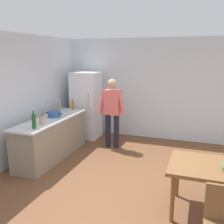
% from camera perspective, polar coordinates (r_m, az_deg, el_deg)
% --- Properties ---
extents(ground_plane, '(14.00, 14.00, 0.00)m').
position_cam_1_polar(ground_plane, '(4.64, 3.68, -16.62)').
color(ground_plane, brown).
extents(wall_back, '(6.40, 0.12, 2.70)m').
position_cam_1_polar(wall_back, '(7.04, 10.55, 4.96)').
color(wall_back, silver).
rests_on(wall_back, ground_plane).
extents(wall_left, '(0.12, 5.60, 2.70)m').
position_cam_1_polar(wall_left, '(5.58, -22.11, 2.27)').
color(wall_left, silver).
rests_on(wall_left, ground_plane).
extents(kitchen_counter, '(0.64, 2.20, 0.90)m').
position_cam_1_polar(kitchen_counter, '(5.90, -13.12, -5.59)').
color(kitchen_counter, gray).
rests_on(kitchen_counter, ground_plane).
extents(refrigerator, '(0.70, 0.67, 1.80)m').
position_cam_1_polar(refrigerator, '(7.10, -5.71, 1.49)').
color(refrigerator, white).
rests_on(refrigerator, ground_plane).
extents(person, '(0.70, 0.22, 1.70)m').
position_cam_1_polar(person, '(6.23, 0.04, 0.72)').
color(person, '#1E1E2D').
rests_on(person, ground_plane).
extents(dining_table, '(1.40, 0.90, 0.75)m').
position_cam_1_polar(dining_table, '(3.95, 22.94, -12.17)').
color(dining_table, brown).
rests_on(dining_table, ground_plane).
extents(cooking_pot, '(0.40, 0.28, 0.12)m').
position_cam_1_polar(cooking_pot, '(5.89, -12.68, -0.48)').
color(cooking_pot, '#285193').
rests_on(cooking_pot, kitchen_counter).
extents(utensil_jar, '(0.11, 0.11, 0.32)m').
position_cam_1_polar(utensil_jar, '(5.33, -15.22, -1.78)').
color(utensil_jar, tan).
rests_on(utensil_jar, kitchen_counter).
extents(bottle_wine_green, '(0.08, 0.08, 0.34)m').
position_cam_1_polar(bottle_wine_green, '(5.04, -16.93, -1.93)').
color(bottle_wine_green, '#1E5123').
rests_on(bottle_wine_green, kitchen_counter).
extents(bottle_oil_amber, '(0.06, 0.06, 0.28)m').
position_cam_1_polar(bottle_oil_amber, '(6.55, -8.69, 1.50)').
color(bottle_oil_amber, '#996619').
rests_on(bottle_oil_amber, kitchen_counter).
extents(bottle_vinegar_tall, '(0.06, 0.06, 0.32)m').
position_cam_1_polar(bottle_vinegar_tall, '(6.49, -11.50, 1.46)').
color(bottle_vinegar_tall, gray).
rests_on(bottle_vinegar_tall, kitchen_counter).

